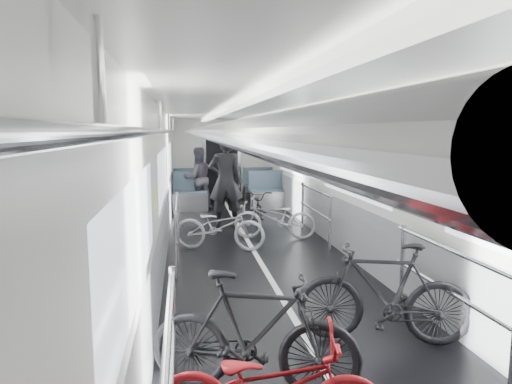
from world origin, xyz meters
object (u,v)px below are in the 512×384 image
Objects in this scene: bike_right_near at (384,293)px; person_seated at (198,178)px; person_standing at (226,181)px; bike_left_far at (220,226)px; bike_right_mid at (275,218)px; bike_left_mid at (254,334)px; bike_aisle at (259,208)px.

bike_right_near is 8.25m from person_seated.
person_standing is (-1.00, 5.64, 0.49)m from bike_right_near.
bike_right_mid is (1.10, 0.63, -0.01)m from bike_left_far.
bike_left_mid is 1.54m from bike_right_near.
bike_aisle is at bearing 98.54° from person_seated.
bike_right_near is at bearing -76.68° from bike_aisle.
person_standing reaches higher than bike_left_far.
bike_right_mid is 0.79× the size of person_standing.
bike_aisle is at bearing 8.25° from bike_left_mid.
bike_left_mid is 1.06× the size of bike_aisle.
bike_right_mid is at bearing 92.94° from person_seated.
bike_right_near reaches higher than bike_aisle.
bike_left_mid is at bearing -163.19° from bike_left_far.
bike_right_near is 1.07× the size of bike_right_mid.
bike_left_mid is at bearing -89.63° from bike_aisle.
person_seated is at bearing -152.22° from bike_right_near.
bike_aisle is at bearing 172.70° from person_standing.
bike_right_mid is 1.15m from bike_aisle.
bike_aisle is (-0.11, 1.14, 0.00)m from bike_right_mid.
bike_left_mid is 6.34m from person_standing.
bike_aisle is 0.96× the size of person_seated.
person_standing is (0.28, 1.88, 0.57)m from bike_left_far.
bike_right_near is at bearing 16.86° from bike_right_mid.
bike_right_mid is at bearing 4.87° from bike_left_mid.
bike_left_far is 1.02× the size of bike_aisle.
person_seated reaches higher than bike_right_near.
bike_right_near is at bearing 100.85° from person_standing.
bike_left_mid is 6.31m from bike_aisle.
bike_right_mid is (-0.18, 4.40, -0.09)m from bike_right_near.
bike_aisle is at bearing -159.88° from bike_right_mid.
person_seated is at bearing 20.92° from bike_left_far.
bike_left_far is (0.09, 4.44, -0.08)m from bike_left_mid.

